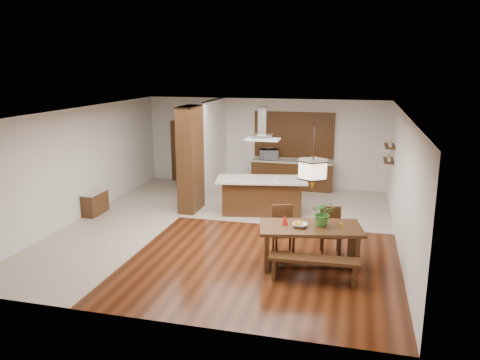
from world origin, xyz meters
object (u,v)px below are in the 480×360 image
(dining_table, at_px, (310,237))
(kitchen_island, at_px, (262,196))
(pendant_lantern, at_px, (313,157))
(island_cup, at_px, (277,178))
(dining_chair_right, at_px, (331,232))
(hallway_console, at_px, (95,203))
(fruit_bowl, at_px, (300,225))
(range_hood, at_px, (263,124))
(dining_bench, at_px, (314,269))
(microwave, at_px, (269,154))
(dining_chair_left, at_px, (284,230))
(foliage_plant, at_px, (323,213))

(dining_table, distance_m, kitchen_island, 3.51)
(pendant_lantern, xyz_separation_m, island_cup, (-1.20, 3.04, -1.20))
(kitchen_island, relative_size, island_cup, 18.98)
(kitchen_island, bearing_deg, dining_chair_right, -60.70)
(hallway_console, relative_size, fruit_bowl, 3.06)
(hallway_console, relative_size, dining_table, 0.41)
(kitchen_island, distance_m, range_hood, 1.96)
(dining_bench, height_order, microwave, microwave)
(dining_chair_left, relative_size, range_hood, 1.15)
(kitchen_island, bearing_deg, pendant_lantern, -72.71)
(kitchen_island, distance_m, island_cup, 0.69)
(dining_chair_left, xyz_separation_m, kitchen_island, (-1.00, 2.61, -0.01))
(hallway_console, relative_size, island_cup, 6.54)
(microwave, bearing_deg, range_hood, -98.11)
(dining_table, relative_size, dining_chair_left, 2.10)
(dining_chair_right, height_order, foliage_plant, foliage_plant)
(range_hood, bearing_deg, microwave, 97.08)
(pendant_lantern, bearing_deg, hallway_console, 161.89)
(fruit_bowl, bearing_deg, microwave, 106.28)
(dining_bench, height_order, dining_chair_left, dining_chair_left)
(range_hood, bearing_deg, dining_bench, -65.23)
(hallway_console, xyz_separation_m, range_hood, (4.38, 1.15, 2.15))
(dining_chair_left, height_order, dining_chair_right, dining_chair_left)
(kitchen_island, bearing_deg, hallway_console, -175.48)
(pendant_lantern, xyz_separation_m, foliage_plant, (0.23, 0.10, -1.15))
(pendant_lantern, distance_m, kitchen_island, 3.91)
(range_hood, distance_m, island_cup, 1.48)
(dining_chair_right, relative_size, fruit_bowl, 3.49)
(dining_bench, distance_m, dining_chair_right, 1.45)
(dining_table, distance_m, dining_bench, 0.82)
(dining_chair_right, xyz_separation_m, fruit_bowl, (-0.57, -0.80, 0.37))
(pendant_lantern, height_order, range_hood, same)
(dining_chair_left, distance_m, dining_chair_right, 1.00)
(hallway_console, bearing_deg, island_cup, 12.68)
(dining_chair_left, relative_size, kitchen_island, 0.40)
(foliage_plant, relative_size, island_cup, 3.85)
(hallway_console, bearing_deg, dining_chair_right, -11.19)
(pendant_lantern, height_order, foliage_plant, pendant_lantern)
(dining_chair_left, bearing_deg, dining_bench, -77.28)
(dining_table, xyz_separation_m, dining_chair_left, (-0.62, 0.50, -0.10))
(fruit_bowl, distance_m, kitchen_island, 3.53)
(hallway_console, height_order, island_cup, island_cup)
(hallway_console, distance_m, foliage_plant, 6.55)
(kitchen_island, bearing_deg, microwave, 86.89)
(island_cup, bearing_deg, foliage_plant, -64.18)
(dining_chair_left, distance_m, range_hood, 3.41)
(range_hood, bearing_deg, pendant_lantern, -62.56)
(dining_chair_right, xyz_separation_m, kitchen_island, (-1.99, 2.41, 0.01))
(dining_bench, relative_size, dining_chair_left, 1.63)
(island_cup, bearing_deg, dining_chair_right, -56.23)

